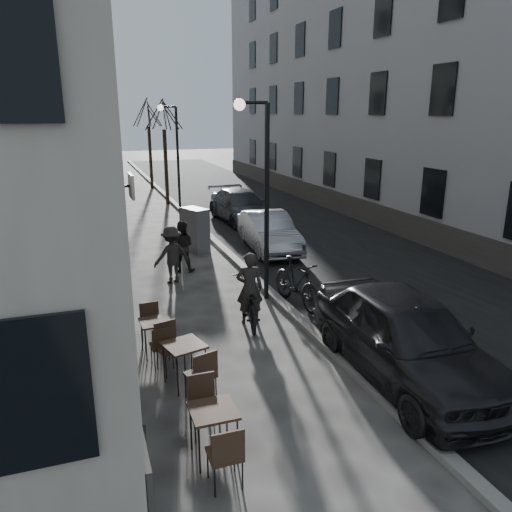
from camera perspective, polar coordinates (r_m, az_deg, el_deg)
ground at (r=8.63m, az=15.93°, el=-18.30°), size 120.00×120.00×0.00m
road at (r=23.68m, az=1.50°, el=4.51°), size 7.30×60.00×0.00m
kerb at (r=22.66m, az=-7.19°, el=4.01°), size 0.25×60.00×0.12m
building_left at (r=22.48m, az=-25.32°, el=22.97°), size 4.00×35.00×16.00m
building_right at (r=26.36m, az=13.77°, el=22.75°), size 4.00×35.00×16.00m
streetlamp_near at (r=12.52m, az=0.51°, el=8.69°), size 0.90×0.28×5.09m
streetlamp_far at (r=24.11m, az=-9.37°, el=12.10°), size 0.90×0.28×5.09m
tree_near at (r=27.03m, az=-10.54°, el=15.66°), size 2.40×2.40×5.70m
tree_far at (r=32.96m, az=-12.25°, el=15.62°), size 2.40×2.40×5.70m
bistro_set_a at (r=7.50m, az=-4.86°, el=-19.03°), size 0.64×1.58×0.93m
bistro_set_b at (r=9.24m, az=-8.17°, el=-11.71°), size 0.87×1.69×0.96m
bistro_set_c at (r=10.44m, az=-11.34°, el=-8.74°), size 0.63×1.49×0.87m
sign_board at (r=8.04m, az=-14.21°, el=-17.36°), size 0.42×0.63×1.03m
utility_cabinet at (r=17.74m, az=-6.98°, el=2.98°), size 0.92×1.17×1.55m
bicycle at (r=11.68m, az=-0.74°, el=-5.25°), size 1.11×2.10×1.05m
cyclist_rider at (r=11.57m, az=-0.75°, el=-3.71°), size 0.70×0.54×1.72m
pedestrian_near at (r=15.53m, az=-8.49°, el=1.09°), size 0.94×0.84×1.59m
pedestrian_mid at (r=14.53m, az=-9.60°, el=0.13°), size 1.19×0.87×1.66m
pedestrian_far at (r=18.42m, az=-16.43°, el=3.37°), size 1.11×0.55×1.83m
car_near at (r=9.66m, az=16.82°, el=-8.83°), size 2.10×4.89×1.65m
car_mid at (r=17.78m, az=1.46°, el=2.79°), size 1.76×4.20×1.35m
car_far at (r=22.54m, az=-1.70°, el=5.72°), size 2.21×4.91×1.40m
moped at (r=12.69m, az=4.69°, el=-3.07°), size 0.89×2.13×1.24m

